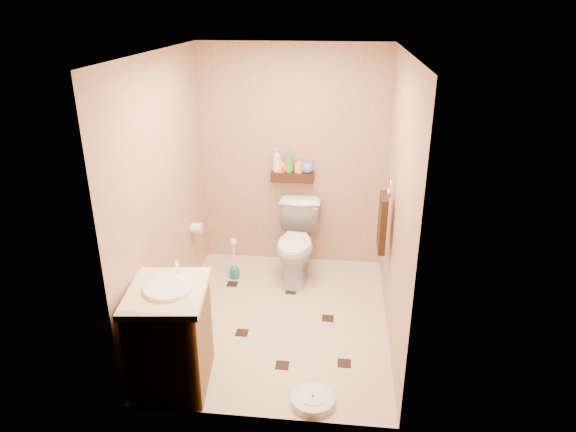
# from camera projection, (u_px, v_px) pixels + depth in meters

# --- Properties ---
(ground) EXTENTS (2.50, 2.50, 0.00)m
(ground) POSITION_uv_depth(u_px,v_px,m) (279.00, 318.00, 4.83)
(ground) COLOR #C9B893
(ground) RESTS_ON ground
(wall_back) EXTENTS (2.00, 0.04, 2.40)m
(wall_back) POSITION_uv_depth(u_px,v_px,m) (293.00, 158.00, 5.51)
(wall_back) COLOR tan
(wall_back) RESTS_ON ground
(wall_front) EXTENTS (2.00, 0.04, 2.40)m
(wall_front) POSITION_uv_depth(u_px,v_px,m) (253.00, 270.00, 3.22)
(wall_front) COLOR tan
(wall_front) RESTS_ON ground
(wall_left) EXTENTS (0.04, 2.50, 2.40)m
(wall_left) POSITION_uv_depth(u_px,v_px,m) (165.00, 195.00, 4.47)
(wall_left) COLOR tan
(wall_left) RESTS_ON ground
(wall_right) EXTENTS (0.04, 2.50, 2.40)m
(wall_right) POSITION_uv_depth(u_px,v_px,m) (397.00, 204.00, 4.27)
(wall_right) COLOR tan
(wall_right) RESTS_ON ground
(ceiling) EXTENTS (2.00, 2.50, 0.02)m
(ceiling) POSITION_uv_depth(u_px,v_px,m) (277.00, 52.00, 3.90)
(ceiling) COLOR white
(ceiling) RESTS_ON wall_back
(wall_shelf) EXTENTS (0.46, 0.14, 0.10)m
(wall_shelf) POSITION_uv_depth(u_px,v_px,m) (292.00, 177.00, 5.51)
(wall_shelf) COLOR #36180E
(wall_shelf) RESTS_ON wall_back
(floor_accents) EXTENTS (1.30, 1.36, 0.01)m
(floor_accents) POSITION_uv_depth(u_px,v_px,m) (285.00, 323.00, 4.76)
(floor_accents) COLOR black
(floor_accents) RESTS_ON ground
(toilet) EXTENTS (0.46, 0.79, 0.79)m
(toilet) POSITION_uv_depth(u_px,v_px,m) (297.00, 243.00, 5.43)
(toilet) COLOR white
(toilet) RESTS_ON ground
(vanity) EXTENTS (0.63, 0.74, 0.96)m
(vanity) POSITION_uv_depth(u_px,v_px,m) (171.00, 336.00, 3.86)
(vanity) COLOR brown
(vanity) RESTS_ON ground
(bathroom_scale) EXTENTS (0.39, 0.39, 0.07)m
(bathroom_scale) POSITION_uv_depth(u_px,v_px,m) (313.00, 400.00, 3.80)
(bathroom_scale) COLOR silver
(bathroom_scale) RESTS_ON ground
(toilet_brush) EXTENTS (0.11, 0.11, 0.47)m
(toilet_brush) POSITION_uv_depth(u_px,v_px,m) (234.00, 264.00, 5.49)
(toilet_brush) COLOR #1B6F6C
(toilet_brush) RESTS_ON ground
(towel_ring) EXTENTS (0.12, 0.30, 0.76)m
(towel_ring) POSITION_uv_depth(u_px,v_px,m) (383.00, 220.00, 4.60)
(towel_ring) COLOR silver
(towel_ring) RESTS_ON wall_right
(toilet_paper) EXTENTS (0.12, 0.11, 0.12)m
(toilet_paper) POSITION_uv_depth(u_px,v_px,m) (197.00, 228.00, 5.29)
(toilet_paper) COLOR silver
(toilet_paper) RESTS_ON wall_left
(bottle_a) EXTENTS (0.14, 0.14, 0.26)m
(bottle_a) POSITION_uv_depth(u_px,v_px,m) (277.00, 160.00, 5.46)
(bottle_a) COLOR silver
(bottle_a) RESTS_ON wall_shelf
(bottle_b) EXTENTS (0.07, 0.08, 0.15)m
(bottle_b) POSITION_uv_depth(u_px,v_px,m) (282.00, 165.00, 5.47)
(bottle_b) COLOR #F89F34
(bottle_b) RESTS_ON wall_shelf
(bottle_c) EXTENTS (0.13, 0.13, 0.13)m
(bottle_c) POSITION_uv_depth(u_px,v_px,m) (285.00, 166.00, 5.47)
(bottle_c) COLOR red
(bottle_c) RESTS_ON wall_shelf
(bottle_d) EXTENTS (0.12, 0.12, 0.26)m
(bottle_d) POSITION_uv_depth(u_px,v_px,m) (289.00, 161.00, 5.44)
(bottle_d) COLOR green
(bottle_d) RESTS_ON wall_shelf
(bottle_e) EXTENTS (0.10, 0.10, 0.17)m
(bottle_e) POSITION_uv_depth(u_px,v_px,m) (299.00, 165.00, 5.45)
(bottle_e) COLOR gold
(bottle_e) RESTS_ON wall_shelf
(bottle_f) EXTENTS (0.14, 0.14, 0.16)m
(bottle_f) POSITION_uv_depth(u_px,v_px,m) (308.00, 165.00, 5.44)
(bottle_f) COLOR #537AD1
(bottle_f) RESTS_ON wall_shelf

